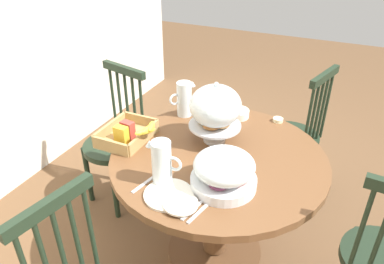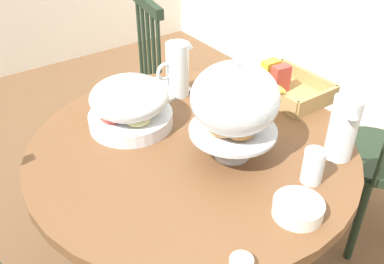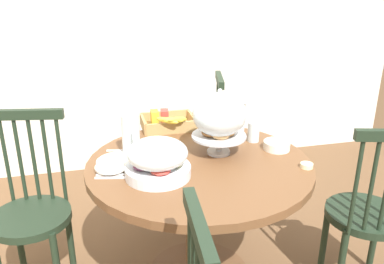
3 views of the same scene
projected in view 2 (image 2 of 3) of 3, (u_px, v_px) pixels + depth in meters
name	position (u px, v px, depth m)	size (l,w,h in m)	color
dining_table	(192.00, 195.00, 1.59)	(1.11, 1.11, 0.74)	brown
windsor_chair_by_cabinet	(377.00, 158.00, 1.87)	(0.41, 0.42, 0.97)	#1E2D1E
windsor_chair_facing_door	(128.00, 101.00, 2.27)	(0.41, 0.41, 0.97)	#1E2D1E
pastry_stand_with_dome	(235.00, 103.00, 1.30)	(0.28, 0.28, 0.34)	silver
fruit_platter_covered	(130.00, 104.00, 1.51)	(0.30, 0.30, 0.18)	silver
orange_juice_pitcher	(342.00, 130.00, 1.36)	(0.15, 0.13, 0.21)	silver
milk_pitcher	(177.00, 72.00, 1.69)	(0.09, 0.17, 0.22)	silver
cereal_basket	(282.00, 85.00, 1.72)	(0.32, 0.30, 0.12)	tan
china_plate_large	(154.00, 91.00, 1.76)	(0.22, 0.22, 0.01)	white
china_plate_small	(132.00, 90.00, 1.74)	(0.15, 0.15, 0.01)	white
cereal_bowl	(298.00, 208.00, 1.18)	(0.14, 0.14, 0.04)	white
drinking_glass	(313.00, 166.00, 1.28)	(0.06, 0.06, 0.11)	silver
butter_dish	(241.00, 263.00, 1.04)	(0.06, 0.06, 0.02)	beige
table_knife	(121.00, 98.00, 1.72)	(0.17, 0.01, 0.01)	silver
dinner_fork	(113.00, 99.00, 1.71)	(0.17, 0.01, 0.01)	silver
soup_spoon	(186.00, 85.00, 1.81)	(0.17, 0.01, 0.01)	silver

